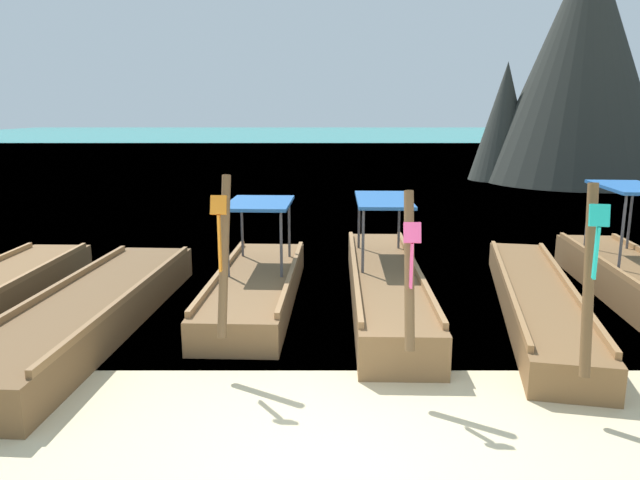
{
  "coord_description": "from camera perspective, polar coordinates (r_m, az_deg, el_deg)",
  "views": [
    {
      "loc": [
        -0.03,
        -5.25,
        3.41
      ],
      "look_at": [
        0.0,
        4.14,
        1.36
      ],
      "focal_mm": 33.25,
      "sensor_mm": 36.0,
      "label": 1
    }
  ],
  "objects": [
    {
      "name": "ground",
      "position": [
        6.26,
        0.11,
        -20.69
      ],
      "size": [
        120.0,
        120.0,
        0.0
      ],
      "primitive_type": "plane",
      "color": "beige"
    },
    {
      "name": "karst_rock",
      "position": [
        31.68,
        23.34,
        15.18
      ],
      "size": [
        9.16,
        8.56,
        11.4
      ],
      "color": "#2D302B",
      "rests_on": "ground"
    },
    {
      "name": "longtail_boat_violet_ribbon",
      "position": [
        12.21,
        28.11,
        -3.54
      ],
      "size": [
        1.7,
        6.23,
        2.55
      ],
      "color": "brown",
      "rests_on": "ground"
    },
    {
      "name": "longtail_boat_orange_ribbon",
      "position": [
        10.79,
        -6.3,
        -4.35
      ],
      "size": [
        1.57,
        5.65,
        2.59
      ],
      "color": "brown",
      "rests_on": "ground"
    },
    {
      "name": "sea_water",
      "position": [
        67.47,
        -0.14,
        9.42
      ],
      "size": [
        120.0,
        120.0,
        0.0
      ],
      "primitive_type": "plane",
      "color": "teal",
      "rests_on": "ground"
    },
    {
      "name": "longtail_boat_turquoise_ribbon",
      "position": [
        10.8,
        19.94,
        -5.34
      ],
      "size": [
        2.41,
        6.97,
        2.64
      ],
      "color": "brown",
      "rests_on": "ground"
    },
    {
      "name": "longtail_boat_pink_ribbon",
      "position": [
        10.74,
        6.12,
        -4.23
      ],
      "size": [
        1.36,
        6.92,
        2.48
      ],
      "color": "brown",
      "rests_on": "ground"
    },
    {
      "name": "longtail_boat_blue_ribbon",
      "position": [
        10.13,
        -21.25,
        -6.43
      ],
      "size": [
        1.8,
        6.84,
        2.41
      ],
      "color": "brown",
      "rests_on": "ground"
    }
  ]
}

